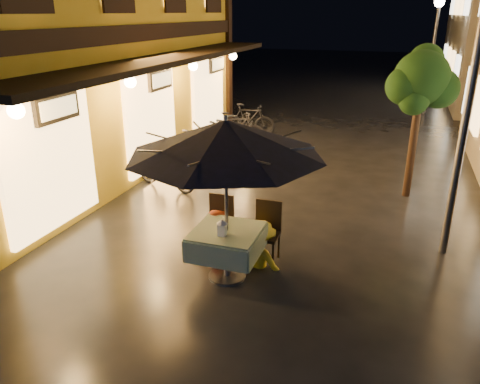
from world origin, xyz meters
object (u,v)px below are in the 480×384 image
(patio_umbrella, at_px, (226,138))
(person_orange, at_px, (215,211))
(streetlamp_near, at_px, (474,72))
(cafe_table, at_px, (227,242))
(table_lantern, at_px, (222,226))
(bicycle_0, at_px, (165,169))
(person_yellow, at_px, (260,223))

(patio_umbrella, relative_size, person_orange, 1.75)
(streetlamp_near, height_order, person_orange, streetlamp_near)
(person_orange, bearing_deg, cafe_table, 112.88)
(streetlamp_near, bearing_deg, table_lantern, -146.48)
(table_lantern, xyz_separation_m, bicycle_0, (-2.62, 3.31, -0.46))
(streetlamp_near, bearing_deg, patio_umbrella, -148.87)
(person_orange, bearing_deg, bicycle_0, -63.00)
(cafe_table, relative_size, bicycle_0, 0.57)
(bicycle_0, bearing_deg, table_lantern, -123.72)
(table_lantern, bearing_deg, cafe_table, 90.00)
(cafe_table, distance_m, person_yellow, 0.65)
(cafe_table, bearing_deg, patio_umbrella, -84.29)
(cafe_table, xyz_separation_m, patio_umbrella, (0.00, -0.00, 1.56))
(table_lantern, height_order, person_yellow, person_yellow)
(streetlamp_near, relative_size, table_lantern, 16.92)
(patio_umbrella, xyz_separation_m, table_lantern, (-0.00, -0.18, -1.23))
(table_lantern, xyz_separation_m, person_orange, (-0.41, 0.73, -0.13))
(patio_umbrella, relative_size, person_yellow, 1.94)
(cafe_table, xyz_separation_m, person_yellow, (0.35, 0.54, 0.13))
(cafe_table, height_order, person_yellow, person_yellow)
(person_orange, distance_m, person_yellow, 0.76)
(cafe_table, bearing_deg, streetlamp_near, 31.13)
(patio_umbrella, xyz_separation_m, person_orange, (-0.41, 0.55, -1.36))
(streetlamp_near, xyz_separation_m, table_lantern, (-3.12, -2.07, -2.00))
(table_lantern, bearing_deg, bicycle_0, 128.36)
(table_lantern, distance_m, bicycle_0, 4.25)
(bicycle_0, bearing_deg, patio_umbrella, -122.13)
(patio_umbrella, xyz_separation_m, bicycle_0, (-2.62, 3.13, -1.69))
(streetlamp_near, distance_m, table_lantern, 4.25)
(streetlamp_near, relative_size, patio_umbrella, 1.53)
(cafe_table, relative_size, person_orange, 0.63)
(streetlamp_near, height_order, cafe_table, streetlamp_near)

